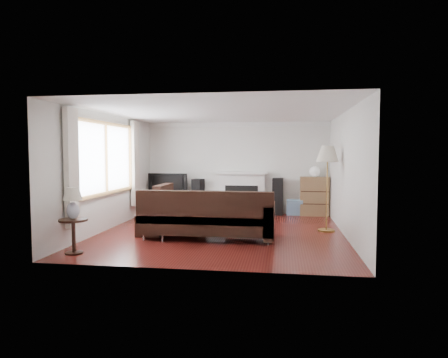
# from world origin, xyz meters

# --- Properties ---
(room) EXTENTS (5.10, 5.60, 2.54)m
(room) POSITION_xyz_m (0.00, 0.00, 1.25)
(room) COLOR #581813
(room) RESTS_ON ground
(window) EXTENTS (0.12, 2.74, 1.54)m
(window) POSITION_xyz_m (-2.45, -0.20, 1.55)
(window) COLOR olive
(window) RESTS_ON room
(curtain_near) EXTENTS (0.10, 0.35, 2.10)m
(curtain_near) POSITION_xyz_m (-2.40, -1.72, 1.40)
(curtain_near) COLOR silver
(curtain_near) RESTS_ON room
(curtain_far) EXTENTS (0.10, 0.35, 2.10)m
(curtain_far) POSITION_xyz_m (-2.40, 1.32, 1.40)
(curtain_far) COLOR silver
(curtain_far) RESTS_ON room
(fireplace) EXTENTS (1.40, 0.26, 1.15)m
(fireplace) POSITION_xyz_m (0.15, 2.64, 0.57)
(fireplace) COLOR white
(fireplace) RESTS_ON room
(tv_stand) EXTENTS (0.94, 0.42, 0.47)m
(tv_stand) POSITION_xyz_m (-1.87, 2.50, 0.23)
(tv_stand) COLOR black
(tv_stand) RESTS_ON ground
(television) EXTENTS (1.10, 0.14, 0.63)m
(television) POSITION_xyz_m (-1.87, 2.50, 0.79)
(television) COLOR black
(television) RESTS_ON tv_stand
(speaker_left) EXTENTS (0.33, 0.37, 0.94)m
(speaker_left) POSITION_xyz_m (-1.05, 2.54, 0.47)
(speaker_left) COLOR black
(speaker_left) RESTS_ON ground
(speaker_right) EXTENTS (0.29, 0.34, 0.99)m
(speaker_right) POSITION_xyz_m (1.13, 2.55, 0.49)
(speaker_right) COLOR black
(speaker_right) RESTS_ON ground
(bookshelf) EXTENTS (0.75, 0.36, 1.03)m
(bookshelf) POSITION_xyz_m (2.10, 2.53, 0.51)
(bookshelf) COLOR brown
(bookshelf) RESTS_ON ground
(globe_lamp) EXTENTS (0.28, 0.28, 0.28)m
(globe_lamp) POSITION_xyz_m (2.10, 2.53, 1.17)
(globe_lamp) COLOR white
(globe_lamp) RESTS_ON bookshelf
(sectional_sofa) EXTENTS (2.78, 2.03, 0.90)m
(sectional_sofa) POSITION_xyz_m (-0.18, -0.66, 0.45)
(sectional_sofa) COLOR black
(sectional_sofa) RESTS_ON ground
(coffee_table) EXTENTS (1.21, 0.79, 0.44)m
(coffee_table) POSITION_xyz_m (-0.30, 0.87, 0.22)
(coffee_table) COLOR olive
(coffee_table) RESTS_ON ground
(footstool) EXTENTS (0.50, 0.50, 0.42)m
(footstool) POSITION_xyz_m (-1.37, -0.54, 0.21)
(footstool) COLOR black
(footstool) RESTS_ON ground
(floor_lamp) EXTENTS (0.56, 0.56, 1.82)m
(floor_lamp) POSITION_xyz_m (2.19, 0.40, 0.91)
(floor_lamp) COLOR #A17738
(floor_lamp) RESTS_ON ground
(side_table) EXTENTS (0.46, 0.46, 0.58)m
(side_table) POSITION_xyz_m (-2.15, -2.15, 0.29)
(side_table) COLOR black
(side_table) RESTS_ON ground
(table_lamp) EXTENTS (0.32, 0.32, 0.51)m
(table_lamp) POSITION_xyz_m (-2.15, -2.15, 0.84)
(table_lamp) COLOR silver
(table_lamp) RESTS_ON side_table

